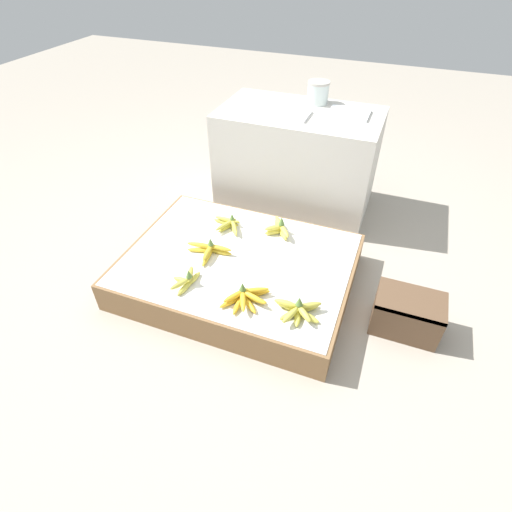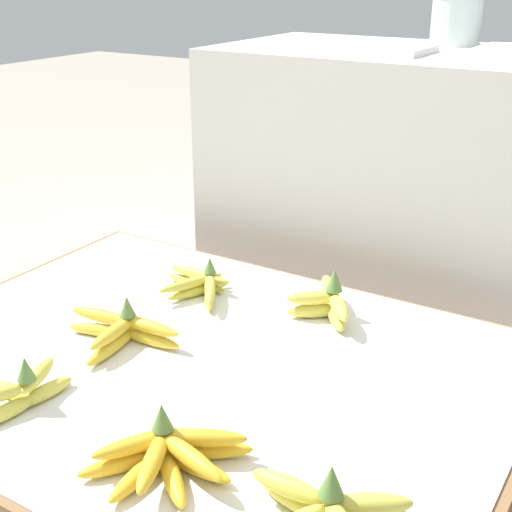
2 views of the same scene
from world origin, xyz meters
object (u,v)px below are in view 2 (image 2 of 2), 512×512
(glass_jar, at_px, (456,19))
(foam_tray_white, at_px, (372,48))
(banana_bunch_middle_midleft, at_px, (121,330))
(banana_bunch_back_midright, at_px, (327,301))
(banana_bunch_back_midleft, at_px, (201,284))
(banana_bunch_front_midleft, at_px, (20,391))
(banana_bunch_front_midright, at_px, (168,456))

(glass_jar, xyz_separation_m, foam_tray_white, (-0.13, -0.27, -0.06))
(banana_bunch_middle_midleft, xyz_separation_m, banana_bunch_back_midright, (0.30, 0.33, 0.01))
(banana_bunch_back_midleft, bearing_deg, banana_bunch_middle_midleft, -90.71)
(banana_bunch_front_midleft, bearing_deg, banana_bunch_middle_midleft, 90.00)
(banana_bunch_back_midleft, bearing_deg, banana_bunch_front_midright, -58.72)
(banana_bunch_front_midleft, bearing_deg, banana_bunch_back_midright, 62.85)
(banana_bunch_back_midleft, xyz_separation_m, glass_jar, (0.28, 0.86, 0.55))
(banana_bunch_front_midright, xyz_separation_m, banana_bunch_middle_midleft, (-0.33, 0.26, 0.00))
(banana_bunch_middle_midleft, bearing_deg, banana_bunch_back_midleft, 89.29)
(banana_bunch_front_midleft, distance_m, banana_bunch_middle_midleft, 0.26)
(banana_bunch_back_midright, xyz_separation_m, foam_tray_white, (-0.16, 0.54, 0.48))
(banana_bunch_front_midleft, relative_size, banana_bunch_back_midleft, 0.94)
(banana_bunch_front_midright, distance_m, banana_bunch_back_midright, 0.59)
(banana_bunch_middle_midleft, distance_m, banana_bunch_back_midleft, 0.27)
(banana_bunch_back_midleft, xyz_separation_m, banana_bunch_back_midright, (0.30, 0.06, 0.01))
(banana_bunch_back_midright, bearing_deg, banana_bunch_front_midright, -87.41)
(foam_tray_white, bearing_deg, banana_bunch_back_midright, -73.72)
(banana_bunch_middle_midleft, height_order, banana_bunch_back_midright, banana_bunch_back_midright)
(banana_bunch_back_midright, bearing_deg, banana_bunch_back_midleft, -169.34)
(glass_jar, bearing_deg, banana_bunch_back_midright, -88.42)
(banana_bunch_front_midright, xyz_separation_m, glass_jar, (-0.05, 1.40, 0.55))
(banana_bunch_middle_midleft, xyz_separation_m, glass_jar, (0.28, 1.14, 0.55))
(banana_bunch_front_midleft, distance_m, glass_jar, 1.53)
(banana_bunch_front_midleft, xyz_separation_m, foam_tray_white, (0.15, 1.13, 0.48))
(banana_bunch_middle_midleft, distance_m, foam_tray_white, 1.00)
(banana_bunch_back_midleft, bearing_deg, glass_jar, 72.23)
(glass_jar, relative_size, foam_tray_white, 0.49)
(banana_bunch_middle_midleft, bearing_deg, banana_bunch_back_midright, 47.46)
(banana_bunch_front_midleft, xyz_separation_m, banana_bunch_middle_midleft, (0.00, 0.26, 0.00))
(banana_bunch_middle_midleft, relative_size, banana_bunch_back_midright, 1.35)
(glass_jar, bearing_deg, foam_tray_white, -116.61)
(banana_bunch_middle_midleft, bearing_deg, banana_bunch_front_midright, -38.63)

